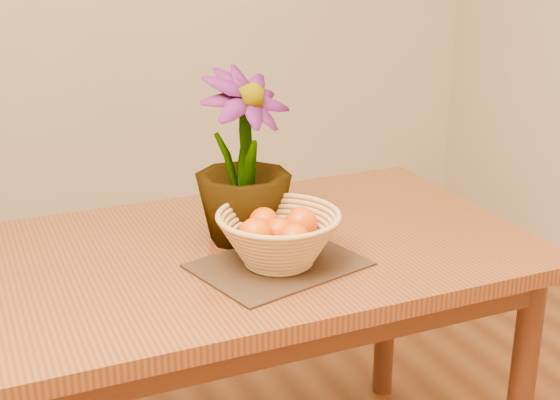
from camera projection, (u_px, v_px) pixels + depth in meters
name	position (u px, v px, depth m)	size (l,w,h in m)	color
table	(239.00, 281.00, 1.88)	(1.40, 0.80, 0.75)	brown
placemat	(279.00, 265.00, 1.75)	(0.35, 0.27, 0.01)	#3C2616
wicker_basket	(279.00, 241.00, 1.73)	(0.28, 0.28, 0.11)	tan
orange_pile	(279.00, 230.00, 1.72)	(0.19, 0.19, 0.07)	#D65903
potted_plant	(243.00, 158.00, 1.83)	(0.23, 0.23, 0.41)	#184714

